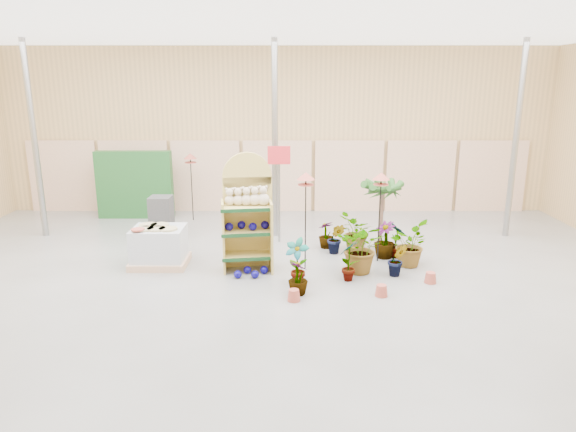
# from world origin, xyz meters

# --- Properties ---
(room) EXTENTS (15.20, 12.10, 4.70)m
(room) POSITION_xyz_m (0.00, 0.91, 2.21)
(room) COLOR slate
(room) RESTS_ON ground
(display_shelf) EXTENTS (1.02, 0.72, 2.27)m
(display_shelf) POSITION_xyz_m (-0.48, 1.30, 1.04)
(display_shelf) COLOR tan
(display_shelf) RESTS_ON ground
(teddy_bears) EXTENTS (0.85, 0.23, 0.37)m
(teddy_bears) POSITION_xyz_m (-0.45, 1.19, 1.44)
(teddy_bears) COLOR beige
(teddy_bears) RESTS_ON display_shelf
(gazing_balls_shelf) EXTENTS (0.84, 0.29, 0.16)m
(gazing_balls_shelf) POSITION_xyz_m (-0.48, 1.17, 0.89)
(gazing_balls_shelf) COLOR #0A066A
(gazing_balls_shelf) RESTS_ON display_shelf
(gazing_balls_floor) EXTENTS (0.63, 0.39, 0.15)m
(gazing_balls_floor) POSITION_xyz_m (-0.40, 0.84, 0.07)
(gazing_balls_floor) COLOR #0A066A
(gazing_balls_floor) RESTS_ON ground
(pallet_stack) EXTENTS (1.10, 0.91, 0.81)m
(pallet_stack) POSITION_xyz_m (-2.26, 1.44, 0.39)
(pallet_stack) COLOR tan
(pallet_stack) RESTS_ON ground
(charcoal_planters) EXTENTS (0.50, 0.50, 1.00)m
(charcoal_planters) POSITION_xyz_m (-2.65, 3.27, 0.50)
(charcoal_planters) COLOR #2D2D2E
(charcoal_planters) RESTS_ON ground
(trellis_stock) EXTENTS (2.00, 0.30, 1.80)m
(trellis_stock) POSITION_xyz_m (-3.80, 5.20, 0.90)
(trellis_stock) COLOR #1C5021
(trellis_stock) RESTS_ON ground
(offer_sign) EXTENTS (0.50, 0.08, 2.20)m
(offer_sign) POSITION_xyz_m (0.10, 2.98, 1.57)
(offer_sign) COLOR gray
(offer_sign) RESTS_ON ground
(bird_table_front) EXTENTS (0.34, 0.34, 1.92)m
(bird_table_front) POSITION_xyz_m (0.64, 1.25, 1.78)
(bird_table_front) COLOR black
(bird_table_front) RESTS_ON ground
(bird_table_right) EXTENTS (0.34, 0.34, 1.84)m
(bird_table_right) POSITION_xyz_m (2.13, 1.68, 1.70)
(bird_table_right) COLOR black
(bird_table_right) RESTS_ON ground
(bird_table_back) EXTENTS (0.34, 0.34, 1.78)m
(bird_table_back) POSITION_xyz_m (-2.23, 4.92, 1.65)
(bird_table_back) COLOR black
(bird_table_back) RESTS_ON ground
(palm) EXTENTS (0.70, 0.70, 1.63)m
(palm) POSITION_xyz_m (2.30, 2.44, 1.38)
(palm) COLOR brown
(palm) RESTS_ON ground
(potted_plant_0) EXTENTS (0.55, 0.48, 0.86)m
(potted_plant_0) POSITION_xyz_m (0.46, 0.43, 0.43)
(potted_plant_0) COLOR #224E1B
(potted_plant_0) RESTS_ON ground
(potted_plant_2) EXTENTS (1.12, 1.05, 1.00)m
(potted_plant_2) POSITION_xyz_m (1.71, 1.03, 0.50)
(potted_plant_2) COLOR #224E1B
(potted_plant_2) RESTS_ON ground
(potted_plant_3) EXTENTS (0.60, 0.60, 0.78)m
(potted_plant_3) POSITION_xyz_m (2.31, 1.89, 0.39)
(potted_plant_3) COLOR #224E1B
(potted_plant_3) RESTS_ON ground
(potted_plant_4) EXTENTS (0.41, 0.48, 0.77)m
(potted_plant_4) POSITION_xyz_m (2.55, 1.89, 0.38)
(potted_plant_4) COLOR #224E1B
(potted_plant_4) RESTS_ON ground
(potted_plant_5) EXTENTS (0.41, 0.36, 0.67)m
(potted_plant_5) POSITION_xyz_m (1.32, 2.16, 0.33)
(potted_plant_5) COLOR #224E1B
(potted_plant_5) RESTS_ON ground
(potted_plant_6) EXTENTS (0.91, 0.96, 0.83)m
(potted_plant_6) POSITION_xyz_m (1.76, 2.34, 0.41)
(potted_plant_6) COLOR #224E1B
(potted_plant_6) RESTS_ON ground
(potted_plant_7) EXTENTS (0.48, 0.48, 0.61)m
(potted_plant_7) POSITION_xyz_m (0.47, -0.02, 0.31)
(potted_plant_7) COLOR #224E1B
(potted_plant_7) RESTS_ON ground
(potted_plant_8) EXTENTS (0.48, 0.50, 0.79)m
(potted_plant_8) POSITION_xyz_m (1.42, 0.63, 0.40)
(potted_plant_8) COLOR #224E1B
(potted_plant_8) RESTS_ON ground
(potted_plant_9) EXTENTS (0.36, 0.30, 0.64)m
(potted_plant_9) POSITION_xyz_m (2.35, 0.85, 0.32)
(potted_plant_9) COLOR #224E1B
(potted_plant_9) RESTS_ON ground
(potted_plant_10) EXTENTS (0.91, 0.98, 0.90)m
(potted_plant_10) POSITION_xyz_m (2.69, 1.44, 0.45)
(potted_plant_10) COLOR #224E1B
(potted_plant_10) RESTS_ON ground
(potted_plant_11) EXTENTS (0.47, 0.47, 0.60)m
(potted_plant_11) POSITION_xyz_m (1.14, 2.56, 0.30)
(potted_plant_11) COLOR #224E1B
(potted_plant_11) RESTS_ON ground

